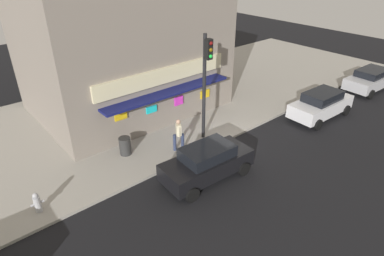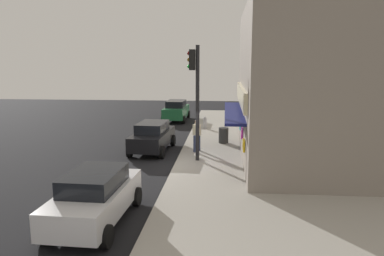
# 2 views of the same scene
# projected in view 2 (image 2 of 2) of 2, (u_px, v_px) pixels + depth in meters

# --- Properties ---
(ground_plane) EXTENTS (58.19, 58.19, 0.00)m
(ground_plane) POSITION_uv_depth(u_px,v_px,m) (175.00, 167.00, 17.58)
(ground_plane) COLOR black
(sidewalk) EXTENTS (38.79, 12.15, 0.13)m
(sidewalk) POSITION_uv_depth(u_px,v_px,m) (307.00, 169.00, 17.04)
(sidewalk) COLOR #A39E93
(sidewalk) RESTS_ON ground_plane
(corner_building) EXTENTS (10.62, 8.83, 7.24)m
(corner_building) POSITION_uv_depth(u_px,v_px,m) (327.00, 85.00, 17.94)
(corner_building) COLOR gray
(corner_building) RESTS_ON sidewalk
(traffic_light) EXTENTS (0.32, 0.58, 5.47)m
(traffic_light) POSITION_uv_depth(u_px,v_px,m) (195.00, 88.00, 17.64)
(traffic_light) COLOR black
(traffic_light) RESTS_ON sidewalk
(fire_hydrant) EXTENTS (0.50, 0.26, 0.86)m
(fire_hydrant) POSITION_uv_depth(u_px,v_px,m) (205.00, 123.00, 26.62)
(fire_hydrant) COLOR #B2B2B7
(fire_hydrant) RESTS_ON sidewalk
(trash_can) EXTENTS (0.57, 0.57, 0.90)m
(trash_can) POSITION_uv_depth(u_px,v_px,m) (224.00, 135.00, 21.98)
(trash_can) COLOR #2D2D2D
(trash_can) RESTS_ON sidewalk
(pedestrian) EXTENTS (0.56, 0.51, 1.69)m
(pedestrian) POSITION_uv_depth(u_px,v_px,m) (197.00, 134.00, 19.85)
(pedestrian) COLOR navy
(pedestrian) RESTS_ON sidewalk
(parked_car_black) EXTENTS (4.25, 2.10, 1.60)m
(parked_car_black) POSITION_uv_depth(u_px,v_px,m) (152.00, 136.00, 20.45)
(parked_car_black) COLOR black
(parked_car_black) RESTS_ON ground_plane
(parked_car_white) EXTENTS (4.33, 2.09, 1.62)m
(parked_car_white) POSITION_uv_depth(u_px,v_px,m) (95.00, 196.00, 11.38)
(parked_car_white) COLOR silver
(parked_car_white) RESTS_ON ground_plane
(parked_car_green) EXTENTS (4.25, 1.98, 1.67)m
(parked_car_green) POSITION_uv_depth(u_px,v_px,m) (176.00, 110.00, 30.84)
(parked_car_green) COLOR #1E6038
(parked_car_green) RESTS_ON ground_plane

